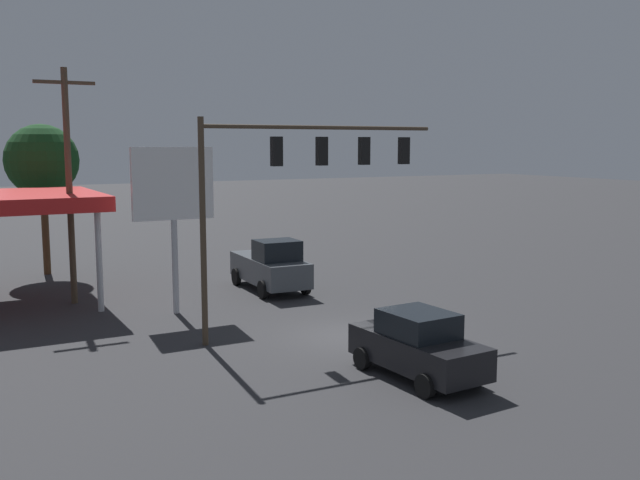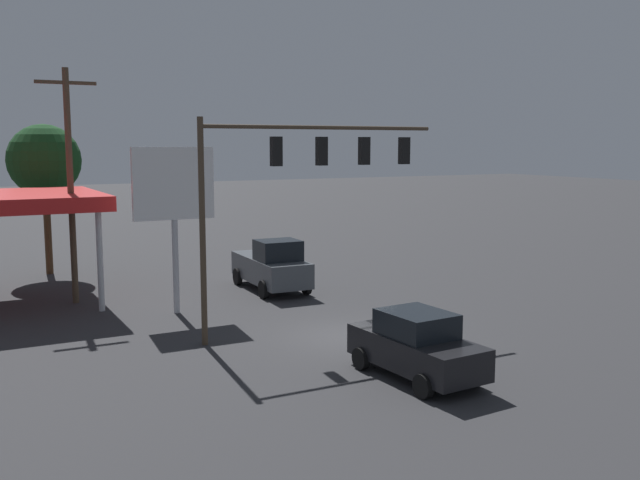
# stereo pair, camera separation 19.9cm
# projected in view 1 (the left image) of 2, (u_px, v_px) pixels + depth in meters

# --- Properties ---
(ground_plane) EXTENTS (200.00, 200.00, 0.00)m
(ground_plane) POSITION_uv_depth(u_px,v_px,m) (347.00, 336.00, 24.83)
(ground_plane) COLOR #2D2D30
(traffic_signal_assembly) EXTENTS (9.06, 0.43, 7.51)m
(traffic_signal_assembly) POSITION_uv_depth(u_px,v_px,m) (300.00, 170.00, 24.65)
(traffic_signal_assembly) COLOR #473828
(traffic_signal_assembly) RESTS_ON ground
(utility_pole) EXTENTS (2.40, 0.26, 9.70)m
(utility_pole) POSITION_uv_depth(u_px,v_px,m) (69.00, 181.00, 29.25)
(utility_pole) COLOR #473828
(utility_pole) RESTS_ON ground
(price_sign) EXTENTS (3.20, 0.27, 6.53)m
(price_sign) POSITION_uv_depth(u_px,v_px,m) (173.00, 190.00, 27.53)
(price_sign) COLOR #B7B7BC
(price_sign) RESTS_ON ground
(pickup_parked) EXTENTS (2.42, 5.27, 2.40)m
(pickup_parked) POSITION_uv_depth(u_px,v_px,m) (271.00, 266.00, 32.41)
(pickup_parked) COLOR #474C51
(pickup_parked) RESTS_ON ground
(sedan_waiting) EXTENTS (2.28, 4.51, 1.93)m
(sedan_waiting) POSITION_uv_depth(u_px,v_px,m) (418.00, 345.00, 20.31)
(sedan_waiting) COLOR black
(sedan_waiting) RESTS_ON ground
(street_tree) EXTENTS (3.64, 3.64, 7.64)m
(street_tree) POSITION_uv_depth(u_px,v_px,m) (42.00, 161.00, 35.86)
(street_tree) COLOR #4C331E
(street_tree) RESTS_ON ground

